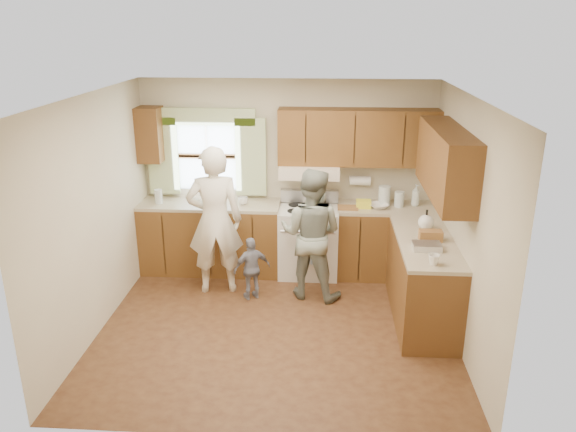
# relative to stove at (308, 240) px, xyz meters

# --- Properties ---
(room) EXTENTS (3.80, 3.80, 3.80)m
(room) POSITION_rel_stove_xyz_m (-0.30, -1.44, 0.78)
(room) COLOR #412314
(room) RESTS_ON ground
(kitchen_fixtures) EXTENTS (3.80, 2.25, 2.15)m
(kitchen_fixtures) POSITION_rel_stove_xyz_m (0.32, -0.36, 0.37)
(kitchen_fixtures) COLOR #492B0F
(kitchen_fixtures) RESTS_ON ground
(stove) EXTENTS (0.76, 0.67, 1.07)m
(stove) POSITION_rel_stove_xyz_m (0.00, 0.00, 0.00)
(stove) COLOR silver
(stove) RESTS_ON ground
(woman_left) EXTENTS (0.73, 0.54, 1.83)m
(woman_left) POSITION_rel_stove_xyz_m (-1.11, -0.59, 0.45)
(woman_left) COLOR white
(woman_left) RESTS_ON ground
(woman_right) EXTENTS (0.91, 0.79, 1.59)m
(woman_right) POSITION_rel_stove_xyz_m (0.05, -0.65, 0.33)
(woman_right) COLOR #2E483D
(woman_right) RESTS_ON ground
(child) EXTENTS (0.49, 0.38, 0.78)m
(child) POSITION_rel_stove_xyz_m (-0.65, -0.78, -0.08)
(child) COLOR gray
(child) RESTS_ON ground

